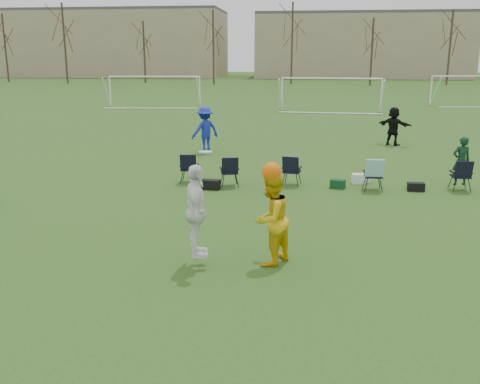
# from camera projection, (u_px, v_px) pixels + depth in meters

# --- Properties ---
(ground) EXTENTS (260.00, 260.00, 0.00)m
(ground) POSITION_uv_depth(u_px,v_px,m) (183.00, 287.00, 9.65)
(ground) COLOR #2B5019
(ground) RESTS_ON ground
(fielder_blue) EXTENTS (1.43, 1.38, 1.95)m
(fielder_blue) POSITION_uv_depth(u_px,v_px,m) (205.00, 130.00, 22.65)
(fielder_blue) COLOR #1628A9
(fielder_blue) RESTS_ON ground
(fielder_black) EXTENTS (1.63, 1.38, 1.76)m
(fielder_black) POSITION_uv_depth(u_px,v_px,m) (393.00, 126.00, 24.64)
(fielder_black) COLOR black
(fielder_black) RESTS_ON ground
(center_contest) EXTENTS (2.30, 1.52, 2.34)m
(center_contest) POSITION_uv_depth(u_px,v_px,m) (240.00, 215.00, 10.39)
(center_contest) COLOR white
(center_contest) RESTS_ON ground
(sideline_setup) EXTENTS (9.15, 2.02, 1.66)m
(sideline_setup) POSITION_uv_depth(u_px,v_px,m) (328.00, 171.00, 16.80)
(sideline_setup) COLOR #0E331B
(sideline_setup) RESTS_ON ground
(goal_left) EXTENTS (7.39, 0.76, 2.46)m
(goal_left) POSITION_uv_depth(u_px,v_px,m) (154.00, 83.00, 43.02)
(goal_left) COLOR white
(goal_left) RESTS_ON ground
(goal_mid) EXTENTS (7.40, 0.63, 2.46)m
(goal_mid) POSITION_uv_depth(u_px,v_px,m) (331.00, 85.00, 39.48)
(goal_mid) COLOR white
(goal_mid) RESTS_ON ground
(goal_right) EXTENTS (7.35, 1.14, 2.46)m
(goal_right) POSITION_uv_depth(u_px,v_px,m) (476.00, 82.00, 43.86)
(goal_right) COLOR white
(goal_right) RESTS_ON ground
(tree_line) EXTENTS (110.28, 3.28, 11.40)m
(tree_line) POSITION_uv_depth(u_px,v_px,m) (293.00, 48.00, 75.53)
(tree_line) COLOR #382B21
(tree_line) RESTS_ON ground
(building_row) EXTENTS (126.00, 16.00, 13.00)m
(building_row) POSITION_uv_depth(u_px,v_px,m) (332.00, 45.00, 99.71)
(building_row) COLOR tan
(building_row) RESTS_ON ground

